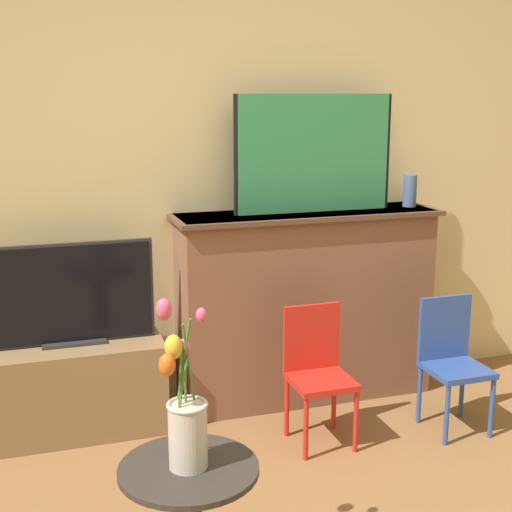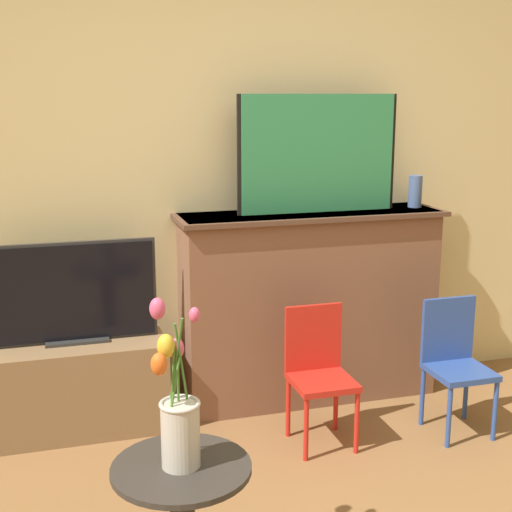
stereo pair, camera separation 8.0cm
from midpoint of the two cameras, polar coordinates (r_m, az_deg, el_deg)
wall_back at (r=3.88m, az=-2.79°, el=7.89°), size 8.00×0.06×2.70m
fireplace_mantel at (r=3.98m, az=4.85°, el=-3.85°), size 1.47×0.40×1.06m
painting at (r=3.85m, az=5.61°, el=8.14°), size 0.89×0.03×0.62m
mantel_candle at (r=4.12m, az=13.16°, el=5.06°), size 0.08×0.08×0.18m
tv_stand at (r=3.79m, az=-13.31°, el=-10.01°), size 0.87×0.41×0.47m
tv_monitor at (r=3.64m, az=-13.70°, el=-2.97°), size 0.81×0.12×0.51m
chair_red at (r=3.54m, az=5.67°, el=-8.85°), size 0.29×0.29×0.68m
chair_blue at (r=3.79m, az=16.20°, el=-7.83°), size 0.29×0.29×0.68m
vase_tulips at (r=2.36m, az=-5.28°, el=-12.51°), size 0.18×0.21×0.54m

